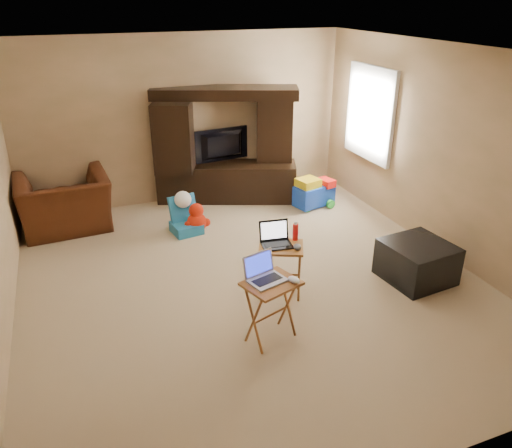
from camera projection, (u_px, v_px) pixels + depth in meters
name	position (u px, v px, depth m)	size (l,w,h in m)	color
floor	(250.00, 280.00, 5.74)	(5.50, 5.50, 0.00)	tan
ceiling	(248.00, 52.00, 4.68)	(5.50, 5.50, 0.00)	silver
wall_back	(185.00, 120.00, 7.53)	(5.00, 5.00, 0.00)	tan
wall_front	(415.00, 328.00, 2.88)	(5.00, 5.00, 0.00)	tan
wall_right	(443.00, 152.00, 6.03)	(5.50, 5.50, 0.00)	tan
window_pane	(371.00, 113.00, 7.26)	(1.20, 1.20, 0.00)	white
window_frame	(370.00, 113.00, 7.26)	(0.06, 1.14, 1.34)	white
entertainment_center	(226.00, 146.00, 7.61)	(2.14, 0.53, 1.75)	black
television	(224.00, 146.00, 7.72)	(0.89, 0.12, 0.51)	black
recliner	(65.00, 203.00, 6.82)	(1.18, 1.03, 0.77)	#47210F
child_rocker	(186.00, 216.00, 6.76)	(0.38, 0.43, 0.50)	#1B6698
plush_toy	(197.00, 218.00, 6.81)	(0.38, 0.31, 0.42)	red
push_toy	(314.00, 192.00, 7.62)	(0.62, 0.44, 0.47)	blue
ottoman	(417.00, 262.00, 5.67)	(0.69, 0.69, 0.45)	black
tray_table_left	(271.00, 311.00, 4.65)	(0.48, 0.38, 0.62)	#965B24
tray_table_right	(280.00, 271.00, 5.33)	(0.46, 0.37, 0.60)	#985C24
laptop_left	(267.00, 270.00, 4.48)	(0.33, 0.27, 0.24)	#BCBBC0
laptop_right	(277.00, 236.00, 5.16)	(0.31, 0.26, 0.24)	black
mouse_left	(294.00, 280.00, 4.51)	(0.08, 0.13, 0.05)	white
mouse_right	(297.00, 247.00, 5.14)	(0.08, 0.12, 0.05)	#3A3A3E
water_bottle	(295.00, 232.00, 5.30)	(0.06, 0.06, 0.18)	red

